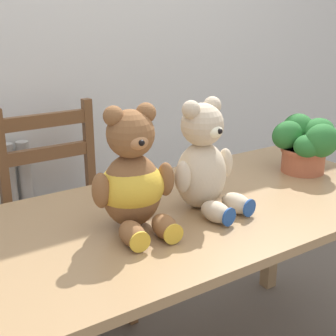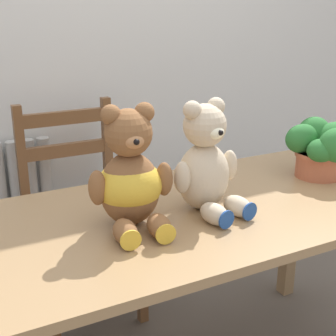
{
  "view_description": "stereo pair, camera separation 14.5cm",
  "coord_description": "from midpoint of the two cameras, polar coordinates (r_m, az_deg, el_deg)",
  "views": [
    {
      "loc": [
        -0.89,
        -0.77,
        1.37
      ],
      "look_at": [
        -0.13,
        0.37,
        0.9
      ],
      "focal_mm": 50.0,
      "sensor_mm": 36.0,
      "label": 1
    },
    {
      "loc": [
        -0.76,
        -0.84,
        1.37
      ],
      "look_at": [
        -0.13,
        0.37,
        0.9
      ],
      "focal_mm": 50.0,
      "sensor_mm": 36.0,
      "label": 2
    }
  ],
  "objects": [
    {
      "name": "teddy_bear_left",
      "position": [
        1.38,
        -7.31,
        -1.52
      ],
      "size": [
        0.26,
        0.28,
        0.37
      ],
      "rotation": [
        0.0,
        0.0,
        3.03
      ],
      "color": "brown",
      "rests_on": "dining_table"
    },
    {
      "name": "teddy_bear_right",
      "position": [
        1.5,
        1.61,
        0.59
      ],
      "size": [
        0.26,
        0.27,
        0.36
      ],
      "rotation": [
        0.0,
        0.0,
        3.31
      ],
      "color": "beige",
      "rests_on": "dining_table"
    },
    {
      "name": "wooden_chair_behind",
      "position": [
        2.17,
        -14.5,
        -6.0
      ],
      "size": [
        0.45,
        0.43,
        0.98
      ],
      "rotation": [
        0.0,
        0.0,
        3.14
      ],
      "color": "brown",
      "rests_on": "ground_plane"
    },
    {
      "name": "potted_plant",
      "position": [
        1.92,
        14.46,
        3.07
      ],
      "size": [
        0.27,
        0.25,
        0.23
      ],
      "color": "#B25B3D",
      "rests_on": "dining_table"
    },
    {
      "name": "dining_table",
      "position": [
        1.62,
        1.17,
        -7.87
      ],
      "size": [
        1.53,
        0.76,
        0.74
      ],
      "color": "#9E7A51",
      "rests_on": "ground_plane"
    },
    {
      "name": "wall_back",
      "position": [
        2.37,
        -13.71,
        16.63
      ],
      "size": [
        8.0,
        0.04,
        2.6
      ],
      "primitive_type": "cube",
      "color": "silver",
      "rests_on": "ground_plane"
    }
  ]
}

